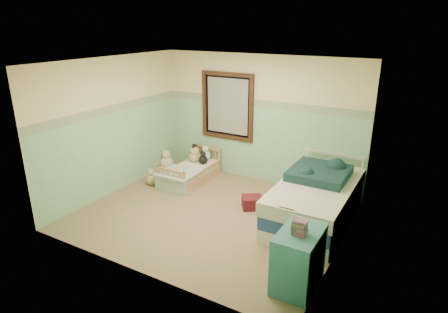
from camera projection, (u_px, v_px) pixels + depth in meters
The scene contains 32 objects.
floor at pixel (212, 215), 6.46m from camera, with size 4.20×3.60×0.02m, color olive.
ceiling at pixel (210, 62), 5.62m from camera, with size 4.20×3.60×0.02m, color white.
wall_back at pixel (259, 120), 7.52m from camera, with size 4.20×0.04×2.50m, color beige.
wall_front at pixel (132, 183), 4.57m from camera, with size 4.20×0.04×2.50m, color beige.
wall_left at pixel (113, 127), 7.03m from camera, with size 0.04×3.60×2.50m, color beige.
wall_right at pixel (347, 167), 5.06m from camera, with size 0.04×3.60×2.50m, color beige.
wainscot_mint at pixel (258, 144), 7.67m from camera, with size 4.20×0.01×1.50m, color #77B486.
border_strip at pixel (259, 103), 7.40m from camera, with size 4.20×0.01×0.15m, color #406F4B.
window_frame at pixel (227, 106), 7.74m from camera, with size 1.16×0.06×1.36m, color black.
window_blinds at pixel (227, 106), 7.75m from camera, with size 0.92×0.01×1.12m, color #B2B2AD.
toddler_bed_frame at pixel (191, 176), 7.83m from camera, with size 0.66×1.33×0.17m, color #AC714A.
toddler_mattress at pixel (190, 170), 7.78m from camera, with size 0.61×1.27×0.12m, color silver.
patchwork_quilt at pixel (178, 173), 7.42m from camera, with size 0.72×0.66×0.03m, color #79ABCF.
plush_bed_brown at pixel (198, 154), 8.21m from camera, with size 0.20×0.20×0.20m, color brown.
plush_bed_white at pixel (206, 155), 8.11m from camera, with size 0.21×0.21×0.21m, color white.
plush_bed_tan at pixel (194, 158), 8.01m from camera, with size 0.17×0.17×0.17m, color tan.
plush_bed_dark at pixel (203, 160), 7.90m from camera, with size 0.18×0.18×0.18m, color black.
plush_floor_cream at pixel (167, 163), 8.39m from camera, with size 0.29×0.29×0.29m, color #F8E9C7.
plush_floor_tan at pixel (152, 180), 7.61m from camera, with size 0.22×0.22×0.22m, color tan.
twin_bed_frame at pixel (314, 215), 6.21m from camera, with size 1.05×2.10×0.22m, color silver.
twin_boxspring at pixel (315, 203), 6.14m from camera, with size 1.05×2.10×0.22m, color navy.
twin_mattress at pixel (316, 190), 6.06m from camera, with size 1.09×2.15×0.22m, color silver.
teal_blanket at pixel (320, 173), 6.27m from camera, with size 0.89×0.95×0.14m, color #0E262B.
dresser at pixel (298, 259), 4.62m from camera, with size 0.46×0.74×0.74m, color teal.
book_stack at pixel (300, 227), 4.42m from camera, with size 0.17×0.13×0.17m, color brown.
red_pillow at pixel (252, 202), 6.65m from camera, with size 0.34×0.30×0.21m, color maroon.
floor_book at pixel (185, 192), 7.28m from camera, with size 0.24×0.19×0.02m, color gold.
extra_plush_0 at pixel (196, 156), 8.08m from camera, with size 0.19×0.19×0.19m, color tan.
extra_plush_1 at pixel (197, 155), 8.17m from camera, with size 0.17×0.17×0.17m, color tan.
extra_plush_2 at pixel (193, 157), 8.07m from camera, with size 0.19×0.19×0.19m, color tan.
extra_plush_3 at pixel (196, 158), 8.03m from camera, with size 0.17×0.17×0.17m, color tan.
extra_plush_4 at pixel (195, 153), 8.24m from camera, with size 0.21×0.21×0.21m, color black.
Camera 1 is at (3.04, -4.90, 3.07)m, focal length 30.85 mm.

